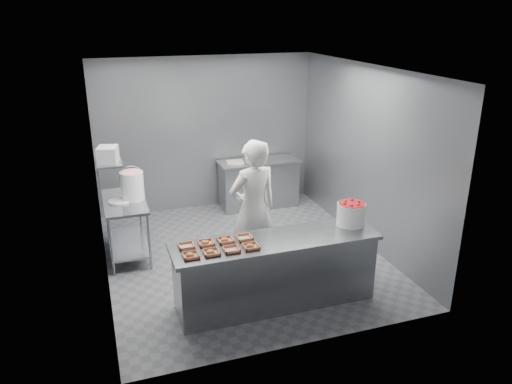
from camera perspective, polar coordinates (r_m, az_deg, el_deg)
floor at (r=7.69m, az=-1.43°, el=-7.33°), size 4.50×4.50×0.00m
ceiling at (r=6.86m, az=-1.64°, el=13.88°), size 4.50×4.50×0.00m
wall_back at (r=9.25m, az=-5.72°, el=6.63°), size 4.00×0.04×2.80m
wall_left at (r=6.86m, az=-17.68°, el=0.92°), size 0.04×4.50×2.80m
wall_right at (r=7.95m, az=12.40°, el=4.00°), size 0.04×4.50×2.80m
service_counter at (r=6.35m, az=2.23°, el=-9.03°), size 2.60×0.70×0.90m
prep_table at (r=7.72m, az=-14.62°, el=-3.07°), size 0.60×1.20×0.90m
back_counter at (r=9.43m, az=0.30°, el=1.00°), size 1.50×0.60×0.90m
wall_shelf at (r=7.40m, az=-16.58°, el=3.62°), size 0.35×0.90×0.03m
tray_0 at (r=5.76m, az=-7.49°, el=-7.19°), size 0.19×0.18×0.06m
tray_1 at (r=5.80m, az=-5.16°, el=-6.87°), size 0.19×0.18×0.06m
tray_2 at (r=5.86m, az=-2.83°, el=-6.56°), size 0.19×0.18×0.04m
tray_3 at (r=5.92m, az=-0.62°, el=-6.21°), size 0.19×0.18×0.06m
tray_4 at (r=5.99m, az=-7.97°, el=-6.12°), size 0.19×0.18×0.04m
tray_5 at (r=6.03m, az=-5.75°, el=-5.80°), size 0.19×0.18×0.06m
tray_6 at (r=6.08m, az=-3.54°, el=-5.50°), size 0.19×0.18×0.06m
tray_7 at (r=6.14m, az=-1.35°, el=-5.21°), size 0.19×0.18×0.04m
worker at (r=6.82m, az=-0.32°, el=-1.99°), size 0.80×0.61×1.96m
strawberry_tub at (r=6.60m, az=10.81°, el=-2.39°), size 0.37×0.37×0.30m
glaze_bucket at (r=7.55m, az=-13.97°, el=0.78°), size 0.35×0.34×0.52m
bucket_lid at (r=7.57m, az=-15.31°, el=-0.98°), size 0.33×0.33×0.03m
rag at (r=7.77m, az=-13.91°, el=-0.32°), size 0.17×0.16×0.02m
appliance at (r=7.16m, az=-16.59°, el=4.13°), size 0.32×0.35×0.22m
paper_stack at (r=9.15m, az=-2.44°, el=3.44°), size 0.33×0.26×0.04m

